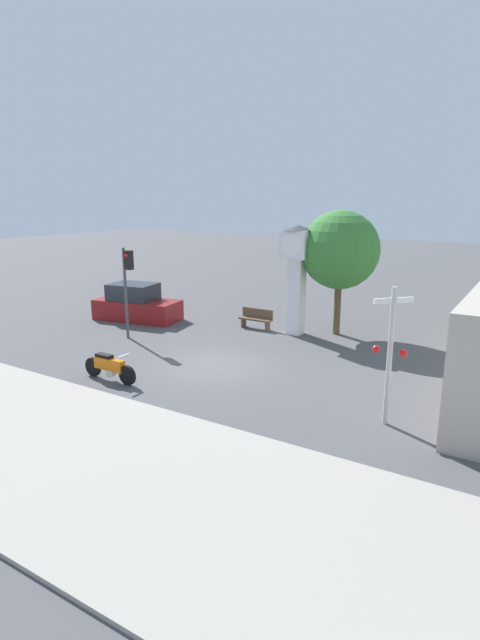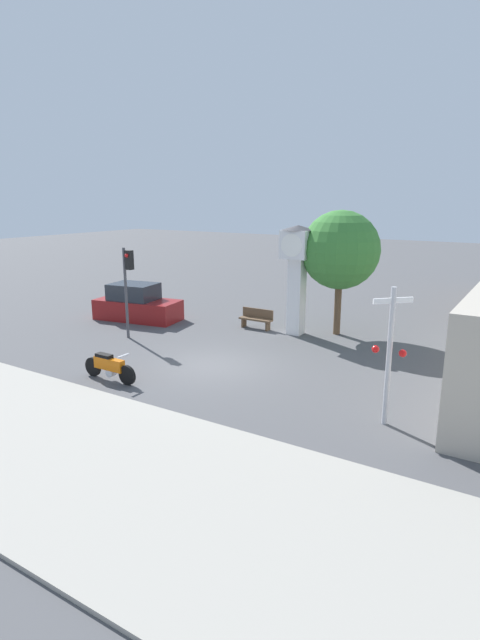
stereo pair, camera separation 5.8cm
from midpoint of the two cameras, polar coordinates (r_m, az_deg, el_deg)
The scene contains 9 objects.
ground_plane at distance 18.11m, azimuth -3.08°, elevation -5.23°, with size 120.00×120.00×0.00m, color #4C4C4F.
sidewalk_strip at distance 13.42m, azimuth -20.96°, elevation -13.00°, with size 36.00×6.00×0.10m.
motorcycle at distance 17.08m, azimuth -14.62°, elevation -5.18°, with size 2.24×0.48×0.99m.
clock_tower at distance 21.76m, azimuth 6.64°, elevation 6.52°, with size 1.44×1.44×4.77m.
traffic_light at distance 21.51m, azimuth -12.65°, elevation 4.87°, with size 0.50×0.35×3.89m.
railroad_crossing_signal at distance 13.49m, azimuth 16.82°, elevation -3.44°, with size 0.90×0.82×3.72m.
street_tree at distance 21.97m, azimuth 11.47°, elevation 7.81°, with size 3.38×3.38×5.42m.
bench at distance 23.06m, azimuth 1.97°, elevation 0.22°, with size 1.60×0.44×0.92m.
parked_car at distance 25.23m, azimuth -11.64°, elevation 1.73°, with size 4.44×2.47×1.80m.
Camera 2 is at (9.89, -13.98, 5.89)m, focal length 28.00 mm.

